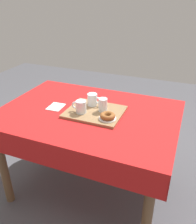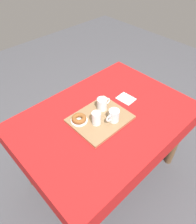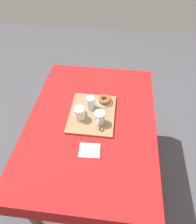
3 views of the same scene
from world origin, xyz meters
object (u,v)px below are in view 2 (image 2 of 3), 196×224
serving_tray (100,119)px  donut_plate_left (79,121)px  dining_table (105,126)px  tea_mug_left (102,104)px  water_glass_near (96,119)px  paper_napkin (126,99)px  tea_mug_right (114,116)px  sugar_donut_left (79,118)px

serving_tray → donut_plate_left: donut_plate_left is taller
dining_table → tea_mug_left: size_ratio=11.41×
water_glass_near → paper_napkin: 0.37m
serving_tray → water_glass_near: (-0.05, -0.01, 0.05)m
tea_mug_left → water_glass_near: 0.15m
serving_tray → tea_mug_left: tea_mug_left is taller
tea_mug_left → tea_mug_right: 0.14m
dining_table → serving_tray: (-0.05, -0.00, 0.11)m
water_glass_near → donut_plate_left: size_ratio=0.81×
tea_mug_left → dining_table: bearing=-112.9°
dining_table → serving_tray: size_ratio=3.24×
paper_napkin → sugar_donut_left: bearing=173.0°
donut_plate_left → sugar_donut_left: 0.02m
dining_table → water_glass_near: size_ratio=13.41×
water_glass_near → donut_plate_left: water_glass_near is taller
water_glass_near → dining_table: bearing=10.0°
dining_table → sugar_donut_left: bearing=156.4°
dining_table → tea_mug_right: 0.18m
water_glass_near → sugar_donut_left: water_glass_near is taller
tea_mug_left → water_glass_near: (-0.13, -0.08, 0.00)m
serving_tray → water_glass_near: bearing=-164.5°
paper_napkin → serving_tray: bearing=-174.5°
water_glass_near → sugar_donut_left: size_ratio=0.93×
tea_mug_left → tea_mug_right: same height
dining_table → serving_tray: 0.13m
tea_mug_right → serving_tray: bearing=125.8°
serving_tray → donut_plate_left: (-0.12, 0.08, 0.01)m
sugar_donut_left → serving_tray: bearing=-33.4°
serving_tray → sugar_donut_left: sugar_donut_left is taller
dining_table → tea_mug_left: bearing=67.1°
paper_napkin → dining_table: bearing=-174.3°
paper_napkin → water_glass_near: bearing=-173.0°
sugar_donut_left → paper_napkin: size_ratio=0.78×
dining_table → serving_tray: serving_tray is taller
tea_mug_left → sugar_donut_left: (-0.20, 0.02, -0.02)m
tea_mug_right → water_glass_near: bearing=150.6°
dining_table → tea_mug_left: tea_mug_left is taller
donut_plate_left → water_glass_near: bearing=-53.7°
tea_mug_right → donut_plate_left: bearing=138.6°
tea_mug_left → paper_napkin: size_ratio=0.86×
sugar_donut_left → donut_plate_left: bearing=0.0°
water_glass_near → tea_mug_left: bearing=31.0°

